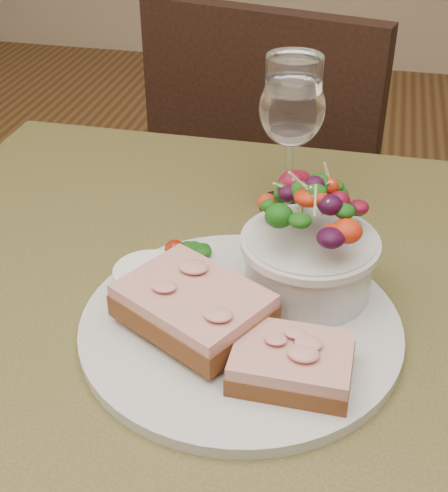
% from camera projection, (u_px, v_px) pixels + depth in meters
% --- Properties ---
extents(cafe_table, '(0.80, 0.80, 0.75)m').
position_uv_depth(cafe_table, '(218.00, 389.00, 0.73)').
color(cafe_table, '#40371B').
rests_on(cafe_table, ground).
extents(chair_far, '(0.51, 0.51, 0.90)m').
position_uv_depth(chair_far, '(284.00, 270.00, 1.52)').
color(chair_far, black).
rests_on(chair_far, ground).
extents(dinner_plate, '(0.30, 0.30, 0.01)m').
position_uv_depth(dinner_plate, '(240.00, 326.00, 0.65)').
color(dinner_plate, silver).
rests_on(dinner_plate, cafe_table).
extents(sandwich_front, '(0.10, 0.08, 0.03)m').
position_uv_depth(sandwich_front, '(292.00, 363.00, 0.58)').
color(sandwich_front, '#4C2914').
rests_on(sandwich_front, dinner_plate).
extents(sandwich_back, '(0.16, 0.15, 0.03)m').
position_uv_depth(sandwich_back, '(193.00, 305.00, 0.62)').
color(sandwich_back, '#4C2914').
rests_on(sandwich_back, dinner_plate).
extents(ramekin, '(0.06, 0.06, 0.04)m').
position_uv_depth(ramekin, '(150.00, 283.00, 0.66)').
color(ramekin, white).
rests_on(ramekin, dinner_plate).
extents(salad_bowl, '(0.12, 0.12, 0.13)m').
position_uv_depth(salad_bowl, '(310.00, 240.00, 0.65)').
color(salad_bowl, silver).
rests_on(salad_bowl, dinner_plate).
extents(garnish, '(0.05, 0.04, 0.02)m').
position_uv_depth(garnish, '(185.00, 250.00, 0.73)').
color(garnish, '#103C0A').
rests_on(garnish, dinner_plate).
extents(wine_glass, '(0.08, 0.08, 0.18)m').
position_uv_depth(wine_glass, '(292.00, 113.00, 0.78)').
color(wine_glass, white).
rests_on(wine_glass, cafe_table).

